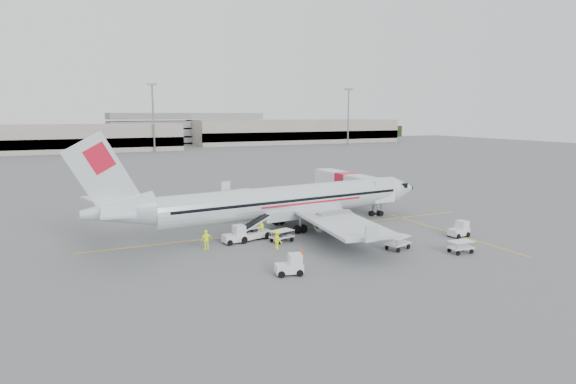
% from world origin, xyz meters
% --- Properties ---
extents(ground, '(360.00, 360.00, 0.00)m').
position_xyz_m(ground, '(0.00, 0.00, 0.00)').
color(ground, '#56595B').
extents(stripe_lead, '(44.00, 0.20, 0.01)m').
position_xyz_m(stripe_lead, '(0.00, 0.00, 0.01)').
color(stripe_lead, yellow).
rests_on(stripe_lead, ground).
extents(stripe_cross, '(0.20, 20.00, 0.01)m').
position_xyz_m(stripe_cross, '(14.00, -8.00, 0.01)').
color(stripe_cross, yellow).
rests_on(stripe_cross, ground).
extents(terminal_west, '(110.00, 22.00, 9.00)m').
position_xyz_m(terminal_west, '(-40.00, 130.00, 4.50)').
color(terminal_west, gray).
rests_on(terminal_west, ground).
extents(terminal_east, '(90.00, 26.00, 10.00)m').
position_xyz_m(terminal_east, '(70.00, 145.00, 5.00)').
color(terminal_east, gray).
rests_on(terminal_east, ground).
extents(parking_garage, '(62.00, 24.00, 14.00)m').
position_xyz_m(parking_garage, '(25.00, 160.00, 7.00)').
color(parking_garage, slate).
rests_on(parking_garage, ground).
extents(treeline, '(300.00, 3.00, 6.00)m').
position_xyz_m(treeline, '(0.00, 175.00, 3.00)').
color(treeline, black).
rests_on(treeline, ground).
extents(mast_center, '(3.20, 1.20, 22.00)m').
position_xyz_m(mast_center, '(5.00, 118.00, 11.00)').
color(mast_center, slate).
rests_on(mast_center, ground).
extents(mast_east, '(3.20, 1.20, 22.00)m').
position_xyz_m(mast_east, '(80.00, 118.00, 11.00)').
color(mast_east, slate).
rests_on(mast_east, ground).
extents(aircraft, '(41.35, 33.84, 10.65)m').
position_xyz_m(aircraft, '(-0.56, 0.52, 5.32)').
color(aircraft, silver).
rests_on(aircraft, ground).
extents(jet_bridge, '(3.45, 17.53, 4.59)m').
position_xyz_m(jet_bridge, '(11.73, 8.62, 2.30)').
color(jet_bridge, silver).
rests_on(jet_bridge, ground).
extents(belt_loader, '(5.62, 3.34, 2.86)m').
position_xyz_m(belt_loader, '(-5.88, -2.00, 1.43)').
color(belt_loader, silver).
rests_on(belt_loader, ground).
extents(tug_fore, '(2.19, 1.40, 1.61)m').
position_xyz_m(tug_fore, '(13.59, -9.83, 0.80)').
color(tug_fore, silver).
rests_on(tug_fore, ground).
extents(tug_mid, '(2.32, 1.63, 1.63)m').
position_xyz_m(tug_mid, '(-6.96, -13.18, 0.81)').
color(tug_mid, silver).
rests_on(tug_mid, ground).
extents(tug_aft, '(2.33, 1.50, 1.71)m').
position_xyz_m(tug_aft, '(-7.84, -2.59, 0.85)').
color(tug_aft, silver).
rests_on(tug_aft, ground).
extents(cart_loaded_a, '(2.69, 1.91, 1.28)m').
position_xyz_m(cart_loaded_a, '(-6.24, -2.00, 0.64)').
color(cart_loaded_a, silver).
rests_on(cart_loaded_a, ground).
extents(cart_loaded_b, '(2.51, 1.89, 1.17)m').
position_xyz_m(cart_loaded_b, '(-3.49, -4.07, 0.58)').
color(cart_loaded_b, silver).
rests_on(cart_loaded_b, ground).
extents(cart_empty_a, '(2.73, 2.14, 1.25)m').
position_xyz_m(cart_empty_a, '(5.11, -10.99, 0.63)').
color(cart_empty_a, silver).
rests_on(cart_empty_a, ground).
extents(cart_empty_b, '(2.23, 1.39, 1.13)m').
position_xyz_m(cart_empty_b, '(9.49, -14.30, 0.56)').
color(cart_empty_b, silver).
rests_on(cart_empty_b, ground).
extents(cone_nose, '(0.35, 0.35, 0.57)m').
position_xyz_m(cone_nose, '(18.74, -6.14, 0.28)').
color(cone_nose, '#F95309').
rests_on(cone_nose, ground).
extents(cone_port, '(0.41, 0.41, 0.67)m').
position_xyz_m(cone_port, '(-3.32, 11.29, 0.34)').
color(cone_port, '#F95309').
rests_on(cone_port, ground).
extents(cone_stbd, '(0.41, 0.41, 0.67)m').
position_xyz_m(cone_stbd, '(-3.65, -8.57, 0.34)').
color(cone_stbd, '#F95309').
rests_on(cone_stbd, ground).
extents(crew_a, '(0.76, 0.72, 1.74)m').
position_xyz_m(crew_a, '(-4.56, -1.50, 0.87)').
color(crew_a, '#EAFF1D').
rests_on(crew_a, ground).
extents(crew_b, '(1.05, 1.13, 1.85)m').
position_xyz_m(crew_b, '(-4.70, -1.50, 0.93)').
color(crew_b, '#EAFF1D').
rests_on(crew_b, ground).
extents(crew_c, '(0.95, 1.33, 1.86)m').
position_xyz_m(crew_c, '(-4.91, -6.28, 0.93)').
color(crew_c, '#EAFF1D').
rests_on(crew_c, ground).
extents(crew_d, '(1.15, 0.62, 1.87)m').
position_xyz_m(crew_d, '(-10.87, -3.67, 0.94)').
color(crew_d, '#EAFF1D').
rests_on(crew_d, ground).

